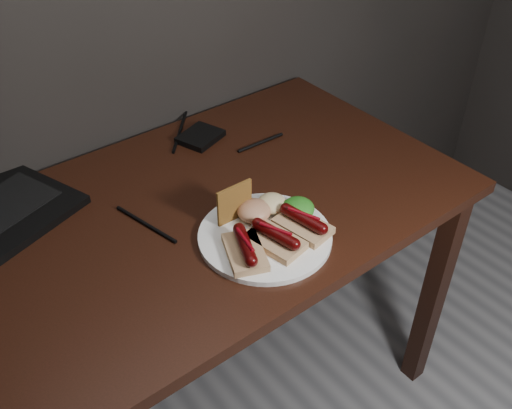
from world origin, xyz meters
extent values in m
cube|color=black|center=(0.00, 1.38, 0.73)|extent=(1.40, 0.70, 0.03)
cube|color=black|center=(0.65, 1.08, 0.36)|extent=(0.05, 0.05, 0.72)
cube|color=black|center=(0.65, 1.68, 0.36)|extent=(0.05, 0.05, 0.72)
cube|color=black|center=(0.26, 1.61, 0.76)|extent=(0.13, 0.12, 0.02)
cylinder|color=black|center=(-0.03, 1.40, 0.75)|extent=(0.05, 0.18, 0.01)
cylinder|color=black|center=(0.24, 1.68, 0.75)|extent=(0.15, 0.17, 0.01)
cylinder|color=black|center=(0.37, 1.50, 0.75)|extent=(0.14, 0.01, 0.01)
cylinder|color=white|center=(0.15, 1.21, 0.76)|extent=(0.30, 0.30, 0.01)
cube|color=tan|center=(0.08, 1.18, 0.77)|extent=(0.11, 0.13, 0.02)
cylinder|color=#4C0505|center=(0.08, 1.18, 0.79)|extent=(0.06, 0.10, 0.02)
sphere|color=#4C0505|center=(0.06, 1.14, 0.79)|extent=(0.02, 0.02, 0.02)
sphere|color=#4C0505|center=(0.10, 1.23, 0.79)|extent=(0.02, 0.02, 0.02)
cylinder|color=#6E050D|center=(0.08, 1.18, 0.80)|extent=(0.02, 0.07, 0.01)
cube|color=tan|center=(0.14, 1.17, 0.77)|extent=(0.09, 0.13, 0.02)
cylinder|color=#4C0505|center=(0.14, 1.17, 0.79)|extent=(0.04, 0.10, 0.02)
sphere|color=#4C0505|center=(0.15, 1.12, 0.79)|extent=(0.03, 0.02, 0.02)
sphere|color=#4C0505|center=(0.14, 1.22, 0.79)|extent=(0.03, 0.02, 0.02)
cylinder|color=#6E050D|center=(0.14, 1.17, 0.80)|extent=(0.03, 0.07, 0.01)
cube|color=tan|center=(0.22, 1.17, 0.77)|extent=(0.09, 0.13, 0.02)
cylinder|color=#4C0505|center=(0.22, 1.17, 0.79)|extent=(0.04, 0.10, 0.02)
sphere|color=#4C0505|center=(0.23, 1.12, 0.79)|extent=(0.03, 0.02, 0.02)
sphere|color=#4C0505|center=(0.21, 1.22, 0.79)|extent=(0.03, 0.02, 0.02)
cylinder|color=#6E050D|center=(0.22, 1.17, 0.80)|extent=(0.03, 0.07, 0.01)
cube|color=#A0652B|center=(0.13, 1.29, 0.80)|extent=(0.09, 0.01, 0.08)
ellipsoid|color=#0F4F10|center=(0.24, 1.21, 0.78)|extent=(0.07, 0.07, 0.04)
ellipsoid|color=maroon|center=(0.16, 1.26, 0.78)|extent=(0.07, 0.07, 0.04)
ellipsoid|color=beige|center=(0.21, 1.26, 0.78)|extent=(0.06, 0.06, 0.04)
camera|label=1|loc=(-0.41, 0.53, 1.53)|focal=40.00mm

